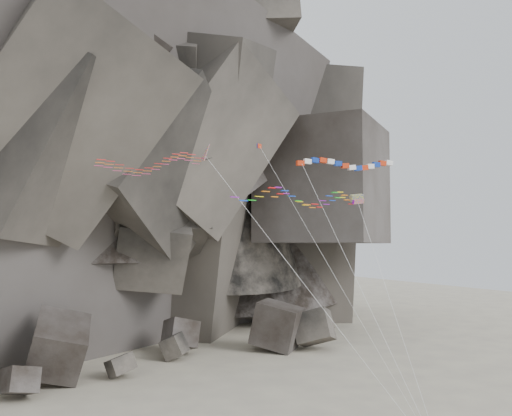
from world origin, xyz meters
TOP-DOWN VIEW (x-y plane):
  - headland at (0.00, 70.00)m, footprint 110.00×70.00m
  - boulder_field at (-5.29, 33.70)m, footprint 73.52×18.94m
  - delta_kite at (-10.03, 5.44)m, footprint 20.72×17.85m
  - banner_kite at (10.07, 2.65)m, footprint 10.07×16.43m
  - parafoil_kite at (-0.78, -2.64)m, footprint 15.83×10.12m
  - pennant_kite at (-0.44, -2.24)m, footprint 8.45×12.25m

SIDE VIEW (x-z plane):
  - boulder_field at x=-5.29m, z-range -2.16..7.30m
  - pennant_kite at x=-0.44m, z-range 8.11..32.77m
  - parafoil_kite at x=-0.78m, z-range 11.10..31.91m
  - delta_kite at x=-10.03m, z-range 11.85..36.94m
  - banner_kite at x=10.07m, z-range 12.93..37.46m
  - headland at x=0.00m, z-range 0.00..84.00m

